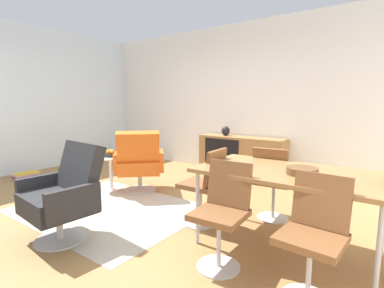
# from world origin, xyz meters

# --- Properties ---
(ground_plane) EXTENTS (8.32, 8.32, 0.00)m
(ground_plane) POSITION_xyz_m (0.00, 0.00, 0.00)
(ground_plane) COLOR #9E7242
(wall_back) EXTENTS (6.80, 0.12, 2.80)m
(wall_back) POSITION_xyz_m (0.00, 2.60, 1.40)
(wall_back) COLOR white
(wall_back) RESTS_ON ground_plane
(wall_window_left) EXTENTS (0.12, 5.60, 2.80)m
(wall_window_left) POSITION_xyz_m (-3.20, 0.00, 1.40)
(wall_window_left) COLOR silver
(wall_window_left) RESTS_ON ground_plane
(sideboard) EXTENTS (1.60, 0.45, 0.72)m
(sideboard) POSITION_xyz_m (0.34, 2.30, 0.44)
(sideboard) COLOR olive
(sideboard) RESTS_ON ground_plane
(vase_cobalt) EXTENTS (0.16, 0.16, 0.18)m
(vase_cobalt) POSITION_xyz_m (-0.00, 2.30, 0.81)
(vase_cobalt) COLOR black
(vase_cobalt) RESTS_ON sideboard
(dining_table) EXTENTS (1.60, 0.90, 0.74)m
(dining_table) POSITION_xyz_m (1.89, 0.07, 0.70)
(dining_table) COLOR olive
(dining_table) RESTS_ON ground_plane
(wooden_bowl_on_table) EXTENTS (0.26, 0.26, 0.06)m
(wooden_bowl_on_table) POSITION_xyz_m (2.02, 0.00, 0.77)
(wooden_bowl_on_table) COLOR brown
(wooden_bowl_on_table) RESTS_ON dining_table
(dining_chair_front_left) EXTENTS (0.42, 0.45, 0.86)m
(dining_chair_front_left) POSITION_xyz_m (1.54, -0.49, 0.47)
(dining_chair_front_left) COLOR brown
(dining_chair_front_left) RESTS_ON ground_plane
(dining_chair_front_right) EXTENTS (0.43, 0.45, 0.86)m
(dining_chair_front_right) POSITION_xyz_m (2.25, -0.49, 0.47)
(dining_chair_front_right) COLOR brown
(dining_chair_front_right) RESTS_ON ground_plane
(dining_chair_near_window) EXTENTS (0.44, 0.42, 0.86)m
(dining_chair_near_window) POSITION_xyz_m (1.00, 0.07, 0.47)
(dining_chair_near_window) COLOR brown
(dining_chair_near_window) RESTS_ON ground_plane
(dining_chair_back_left) EXTENTS (0.43, 0.45, 0.86)m
(dining_chair_back_left) POSITION_xyz_m (1.55, 0.63, 0.47)
(dining_chair_back_left) COLOR brown
(dining_chair_back_left) RESTS_ON ground_plane
(lounge_chair_red) EXTENTS (0.91, 0.91, 0.95)m
(lounge_chair_red) POSITION_xyz_m (-0.46, 0.49, 0.47)
(lounge_chair_red) COLOR #D85919
(lounge_chair_red) RESTS_ON ground_plane
(armchair_black_shell) EXTENTS (0.76, 0.71, 0.95)m
(armchair_black_shell) POSITION_xyz_m (0.05, -0.99, 0.47)
(armchair_black_shell) COLOR #262628
(armchair_black_shell) RESTS_ON ground_plane
(side_table_round) EXTENTS (0.44, 0.44, 0.52)m
(side_table_round) POSITION_xyz_m (-0.89, 0.31, 0.32)
(side_table_round) COLOR white
(side_table_round) RESTS_ON ground_plane
(fruit_bowl) EXTENTS (0.20, 0.20, 0.11)m
(fruit_bowl) POSITION_xyz_m (-0.89, 0.31, 0.56)
(fruit_bowl) COLOR #262628
(fruit_bowl) RESTS_ON side_table_round
(magazine_stack) EXTENTS (0.33, 0.42, 0.10)m
(magazine_stack) POSITION_xyz_m (-2.67, -0.17, 0.05)
(magazine_stack) COLOR silver
(magazine_stack) RESTS_ON ground_plane
(area_rug) EXTENTS (2.20, 1.70, 0.01)m
(area_rug) POSITION_xyz_m (-0.23, -0.26, 0.00)
(area_rug) COLOR #B7AD99
(area_rug) RESTS_ON ground_plane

